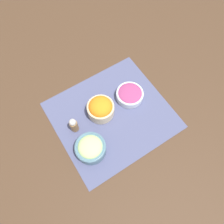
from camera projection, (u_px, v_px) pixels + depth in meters
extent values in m
plane|color=#422D1E|center=(112.00, 115.00, 1.02)|extent=(3.00, 3.00, 0.00)
cube|color=#474C70|center=(112.00, 115.00, 1.02)|extent=(0.52, 0.47, 0.00)
cylinder|color=beige|center=(101.00, 110.00, 0.99)|extent=(0.12, 0.12, 0.06)
torus|color=beige|center=(100.00, 107.00, 0.97)|extent=(0.12, 0.12, 0.01)
ellipsoid|color=orange|center=(100.00, 107.00, 0.97)|extent=(0.11, 0.11, 0.06)
cylinder|color=slate|center=(91.00, 149.00, 0.92)|extent=(0.13, 0.13, 0.06)
torus|color=slate|center=(90.00, 147.00, 0.89)|extent=(0.13, 0.13, 0.01)
ellipsoid|color=#A8CC7F|center=(90.00, 147.00, 0.89)|extent=(0.10, 0.10, 0.04)
cylinder|color=silver|center=(130.00, 95.00, 1.04)|extent=(0.13, 0.13, 0.04)
torus|color=silver|center=(130.00, 93.00, 1.02)|extent=(0.13, 0.13, 0.01)
ellipsoid|color=#93386B|center=(130.00, 93.00, 1.02)|extent=(0.11, 0.11, 0.02)
cylinder|color=olive|center=(74.00, 126.00, 0.96)|extent=(0.03, 0.03, 0.07)
sphere|color=#B2B2B7|center=(73.00, 122.00, 0.92)|extent=(0.03, 0.03, 0.03)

